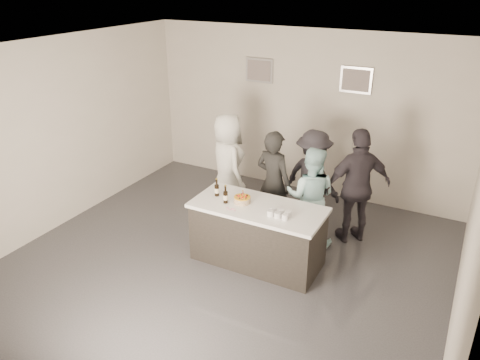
{
  "coord_description": "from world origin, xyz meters",
  "views": [
    {
      "loc": [
        2.83,
        -4.87,
        3.87
      ],
      "look_at": [
        0.0,
        0.5,
        1.15
      ],
      "focal_mm": 35.0,
      "sensor_mm": 36.0,
      "label": 1
    }
  ],
  "objects_px": {
    "person_main_blue": "(310,197)",
    "person_guest_right": "(357,186)",
    "beer_bottle_b": "(225,194)",
    "person_main_black": "(273,183)",
    "bar_counter": "(258,234)",
    "cake": "(242,200)",
    "person_guest_back": "(313,177)",
    "person_guest_left": "(228,164)",
    "beer_bottle_a": "(217,188)"
  },
  "relations": [
    {
      "from": "person_main_blue",
      "to": "person_guest_right",
      "type": "relative_size",
      "value": 0.86
    },
    {
      "from": "beer_bottle_b",
      "to": "person_main_black",
      "type": "xyz_separation_m",
      "value": [
        0.28,
        1.02,
        -0.18
      ]
    },
    {
      "from": "bar_counter",
      "to": "cake",
      "type": "bearing_deg",
      "value": -177.78
    },
    {
      "from": "beer_bottle_b",
      "to": "person_guest_back",
      "type": "bearing_deg",
      "value": 66.93
    },
    {
      "from": "person_guest_right",
      "to": "person_main_blue",
      "type": "bearing_deg",
      "value": -5.83
    },
    {
      "from": "person_main_blue",
      "to": "person_guest_back",
      "type": "distance_m",
      "value": 0.71
    },
    {
      "from": "bar_counter",
      "to": "person_main_blue",
      "type": "bearing_deg",
      "value": 61.46
    },
    {
      "from": "beer_bottle_b",
      "to": "person_main_black",
      "type": "bearing_deg",
      "value": 74.78
    },
    {
      "from": "cake",
      "to": "person_guest_left",
      "type": "bearing_deg",
      "value": 127.11
    },
    {
      "from": "person_main_black",
      "to": "person_guest_back",
      "type": "relative_size",
      "value": 1.07
    },
    {
      "from": "cake",
      "to": "beer_bottle_a",
      "type": "height_order",
      "value": "beer_bottle_a"
    },
    {
      "from": "person_guest_left",
      "to": "person_guest_right",
      "type": "bearing_deg",
      "value": -139.32
    },
    {
      "from": "beer_bottle_a",
      "to": "person_guest_right",
      "type": "relative_size",
      "value": 0.14
    },
    {
      "from": "bar_counter",
      "to": "person_guest_right",
      "type": "xyz_separation_m",
      "value": [
        1.05,
        1.27,
        0.46
      ]
    },
    {
      "from": "cake",
      "to": "beer_bottle_b",
      "type": "distance_m",
      "value": 0.25
    },
    {
      "from": "beer_bottle_b",
      "to": "person_main_blue",
      "type": "relative_size",
      "value": 0.17
    },
    {
      "from": "cake",
      "to": "person_main_black",
      "type": "relative_size",
      "value": 0.14
    },
    {
      "from": "person_guest_right",
      "to": "beer_bottle_b",
      "type": "bearing_deg",
      "value": 1.82
    },
    {
      "from": "beer_bottle_b",
      "to": "person_guest_back",
      "type": "distance_m",
      "value": 1.8
    },
    {
      "from": "beer_bottle_a",
      "to": "person_guest_back",
      "type": "bearing_deg",
      "value": 58.55
    },
    {
      "from": "beer_bottle_b",
      "to": "person_guest_left",
      "type": "bearing_deg",
      "value": 118.09
    },
    {
      "from": "person_main_blue",
      "to": "person_guest_left",
      "type": "bearing_deg",
      "value": -21.76
    },
    {
      "from": "bar_counter",
      "to": "beer_bottle_a",
      "type": "xyz_separation_m",
      "value": [
        -0.67,
        0.02,
        0.58
      ]
    },
    {
      "from": "bar_counter",
      "to": "person_guest_right",
      "type": "distance_m",
      "value": 1.71
    },
    {
      "from": "person_main_blue",
      "to": "person_guest_left",
      "type": "distance_m",
      "value": 1.64
    },
    {
      "from": "person_guest_left",
      "to": "person_guest_back",
      "type": "relative_size",
      "value": 1.11
    },
    {
      "from": "bar_counter",
      "to": "cake",
      "type": "xyz_separation_m",
      "value": [
        -0.24,
        -0.01,
        0.49
      ]
    },
    {
      "from": "beer_bottle_a",
      "to": "beer_bottle_b",
      "type": "xyz_separation_m",
      "value": [
        0.22,
        -0.14,
        0.0
      ]
    },
    {
      "from": "bar_counter",
      "to": "beer_bottle_a",
      "type": "relative_size",
      "value": 7.15
    },
    {
      "from": "beer_bottle_a",
      "to": "person_main_blue",
      "type": "bearing_deg",
      "value": 36.39
    },
    {
      "from": "person_guest_left",
      "to": "person_guest_right",
      "type": "height_order",
      "value": "person_guest_right"
    },
    {
      "from": "person_main_black",
      "to": "person_guest_left",
      "type": "distance_m",
      "value": 1.01
    },
    {
      "from": "person_main_blue",
      "to": "person_guest_right",
      "type": "height_order",
      "value": "person_guest_right"
    },
    {
      "from": "cake",
      "to": "beer_bottle_b",
      "type": "relative_size",
      "value": 0.91
    },
    {
      "from": "beer_bottle_a",
      "to": "person_guest_back",
      "type": "distance_m",
      "value": 1.78
    },
    {
      "from": "bar_counter",
      "to": "beer_bottle_b",
      "type": "xyz_separation_m",
      "value": [
        -0.45,
        -0.12,
        0.58
      ]
    },
    {
      "from": "bar_counter",
      "to": "person_main_black",
      "type": "xyz_separation_m",
      "value": [
        -0.17,
        0.9,
        0.4
      ]
    },
    {
      "from": "beer_bottle_a",
      "to": "beer_bottle_b",
      "type": "bearing_deg",
      "value": -31.91
    },
    {
      "from": "person_main_black",
      "to": "person_guest_back",
      "type": "height_order",
      "value": "person_main_black"
    },
    {
      "from": "beer_bottle_b",
      "to": "person_guest_right",
      "type": "distance_m",
      "value": 2.05
    },
    {
      "from": "bar_counter",
      "to": "person_main_blue",
      "type": "xyz_separation_m",
      "value": [
        0.46,
        0.85,
        0.33
      ]
    },
    {
      "from": "beer_bottle_b",
      "to": "person_main_blue",
      "type": "height_order",
      "value": "person_main_blue"
    },
    {
      "from": "beer_bottle_a",
      "to": "person_main_black",
      "type": "bearing_deg",
      "value": 60.54
    },
    {
      "from": "cake",
      "to": "person_guest_back",
      "type": "bearing_deg",
      "value": 72.1
    },
    {
      "from": "bar_counter",
      "to": "beer_bottle_b",
      "type": "relative_size",
      "value": 7.15
    },
    {
      "from": "person_guest_back",
      "to": "person_main_black",
      "type": "bearing_deg",
      "value": 75.62
    },
    {
      "from": "person_main_blue",
      "to": "person_guest_back",
      "type": "xyz_separation_m",
      "value": [
        -0.21,
        0.67,
        0.02
      ]
    },
    {
      "from": "bar_counter",
      "to": "person_main_black",
      "type": "height_order",
      "value": "person_main_black"
    },
    {
      "from": "bar_counter",
      "to": "cake",
      "type": "distance_m",
      "value": 0.54
    },
    {
      "from": "beer_bottle_a",
      "to": "person_guest_left",
      "type": "relative_size",
      "value": 0.15
    }
  ]
}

